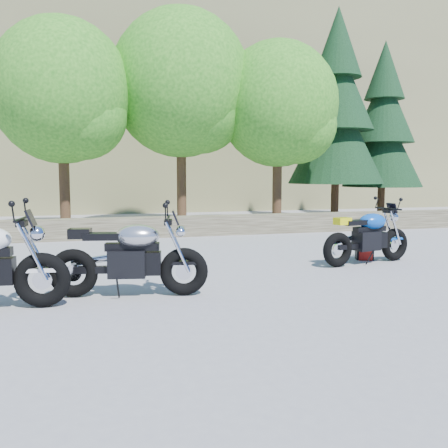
% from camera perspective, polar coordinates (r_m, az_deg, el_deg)
% --- Properties ---
extents(ground, '(90.00, 90.00, 0.00)m').
position_cam_1_polar(ground, '(7.47, 0.67, -6.52)').
color(ground, gray).
rests_on(ground, ground).
extents(stone_wall, '(22.00, 0.55, 0.50)m').
position_cam_1_polar(stone_wall, '(12.73, -6.51, -0.30)').
color(stone_wall, '#46402F').
rests_on(stone_wall, ground).
extents(hillside, '(80.00, 30.00, 15.00)m').
position_cam_1_polar(hillside, '(35.85, -8.02, 15.22)').
color(hillside, olive).
rests_on(hillside, ground).
extents(tree_decid_left, '(3.67, 3.67, 5.62)m').
position_cam_1_polar(tree_decid_left, '(14.27, -17.63, 13.75)').
color(tree_decid_left, '#382314').
rests_on(tree_decid_left, ground).
extents(tree_decid_mid, '(4.08, 4.08, 6.24)m').
position_cam_1_polar(tree_decid_mid, '(15.03, -4.51, 15.14)').
color(tree_decid_mid, '#382314').
rests_on(tree_decid_mid, ground).
extents(tree_decid_right, '(3.54, 3.54, 5.41)m').
position_cam_1_polar(tree_decid_right, '(15.21, 6.65, 12.95)').
color(tree_decid_right, '#382314').
rests_on(tree_decid_right, ground).
extents(conifer_near, '(3.17, 3.17, 7.06)m').
position_cam_1_polar(conifer_near, '(17.44, 12.76, 12.52)').
color(conifer_near, '#382314').
rests_on(conifer_near, ground).
extents(conifer_far, '(2.82, 2.82, 6.27)m').
position_cam_1_polar(conifer_far, '(19.04, 17.75, 10.57)').
color(conifer_far, '#382314').
rests_on(conifer_far, ground).
extents(silver_bike, '(2.04, 0.72, 1.03)m').
position_cam_1_polar(silver_bike, '(6.58, -10.71, -3.85)').
color(silver_bike, black).
rests_on(silver_bike, ground).
extents(blue_bike, '(1.93, 0.68, 0.98)m').
position_cam_1_polar(blue_bike, '(9.16, 16.12, -1.44)').
color(blue_bike, black).
rests_on(blue_bike, ground).
extents(backpack, '(0.37, 0.34, 0.42)m').
position_cam_1_polar(backpack, '(9.63, 15.76, -2.73)').
color(backpack, black).
rests_on(backpack, ground).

